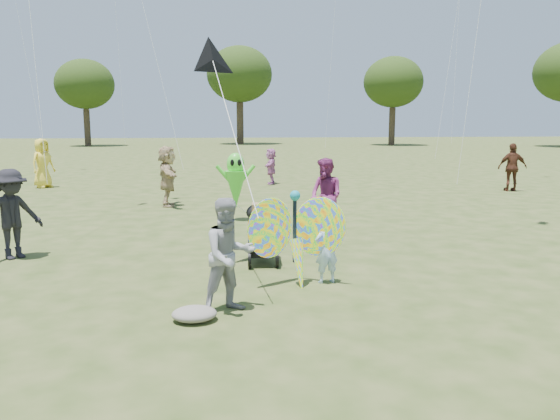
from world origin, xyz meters
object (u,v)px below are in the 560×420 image
object	(u,v)px
adult_man	(229,255)
alien_kite	(236,183)
crowd_e	(326,196)
jogging_stroller	(261,229)
crowd_b	(12,214)
crowd_h	(512,167)
child_girl	(326,250)
crowd_j	(271,166)
crowd_d	(168,176)
butterfly_kite	(296,239)
crowd_g	(43,163)

from	to	relation	value
adult_man	alien_kite	distance (m)	6.83
crowd_e	jogging_stroller	xyz separation A→B (m)	(-1.68, -2.37, -0.24)
adult_man	crowd_b	xyz separation A→B (m)	(-3.86, 3.37, 0.07)
crowd_h	alien_kite	bearing A→B (deg)	33.63
child_girl	crowd_e	world-z (taller)	crowd_e
crowd_j	crowd_d	bearing A→B (deg)	-24.56
crowd_e	butterfly_kite	distance (m)	4.02
child_girl	crowd_d	distance (m)	8.89
crowd_h	adult_man	bearing A→B (deg)	56.19
crowd_e	crowd_g	distance (m)	13.37
adult_man	crowd_e	world-z (taller)	crowd_e
child_girl	adult_man	bearing A→B (deg)	24.43
crowd_e	alien_kite	bearing A→B (deg)	-165.18
crowd_d	crowd_g	bearing A→B (deg)	39.27
child_girl	crowd_b	size ratio (longest dim) A/B	0.63
crowd_b	alien_kite	bearing A→B (deg)	-4.19
adult_man	crowd_h	size ratio (longest dim) A/B	0.88
child_girl	alien_kite	bearing A→B (deg)	-90.15
child_girl	crowd_g	bearing A→B (deg)	-70.78
crowd_h	crowd_d	bearing A→B (deg)	18.58
crowd_d	alien_kite	xyz separation A→B (m)	(1.91, -2.65, 0.07)
adult_man	crowd_e	distance (m)	5.42
crowd_b	jogging_stroller	bearing A→B (deg)	-53.83
crowd_d	alien_kite	bearing A→B (deg)	-148.60
crowd_e	crowd_j	world-z (taller)	crowd_e
crowd_j	alien_kite	distance (m)	8.37
crowd_e	crowd_j	bearing A→B (deg)	150.51
crowd_h	crowd_b	bearing A→B (deg)	38.26
crowd_e	crowd_j	xyz separation A→B (m)	(-0.14, 10.10, -0.14)
crowd_d	child_girl	bearing A→B (deg)	-164.22
alien_kite	adult_man	bearing A→B (deg)	-93.33
crowd_j	butterfly_kite	xyz separation A→B (m)	(-1.13, -13.92, 0.01)
butterfly_kite	child_girl	bearing A→B (deg)	7.19
crowd_b	crowd_h	size ratio (longest dim) A/B	0.96
crowd_e	crowd_h	world-z (taller)	crowd_h
crowd_b	butterfly_kite	bearing A→B (deg)	-68.17
crowd_g	alien_kite	xyz separation A→B (m)	(7.02, -7.99, 0.03)
alien_kite	crowd_b	bearing A→B (deg)	-141.03
crowd_j	child_girl	bearing A→B (deg)	6.69
jogging_stroller	alien_kite	bearing A→B (deg)	98.65
crowd_j	butterfly_kite	bearing A→B (deg)	4.70
crowd_d	crowd_e	bearing A→B (deg)	-144.39
crowd_d	crowd_e	distance (m)	5.98
crowd_h	crowd_j	distance (m)	9.13
child_girl	crowd_g	xyz separation A→B (m)	(-8.18, 13.67, 0.41)
crowd_b	butterfly_kite	xyz separation A→B (m)	(4.93, -2.30, -0.10)
crowd_b	crowd_g	xyz separation A→B (m)	(-2.76, 11.44, 0.11)
adult_man	butterfly_kite	world-z (taller)	adult_man
crowd_j	butterfly_kite	size ratio (longest dim) A/B	0.83
crowd_e	adult_man	bearing A→B (deg)	-55.80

